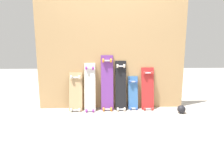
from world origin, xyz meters
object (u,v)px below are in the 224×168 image
object	(u,v)px
skateboard_natural	(76,94)
skateboard_white	(90,89)
skateboard_red	(148,91)
skateboard_purple	(107,85)
skateboard_blue	(133,95)
skateboard_black	(121,88)
rubber_ball	(181,109)

from	to	relation	value
skateboard_natural	skateboard_white	world-z (taller)	skateboard_white
skateboard_natural	skateboard_red	bearing A→B (deg)	1.01
skateboard_purple	skateboard_blue	distance (m)	0.47
skateboard_blue	skateboard_red	distance (m)	0.26
skateboard_natural	skateboard_black	xyz separation A→B (m)	(0.74, 0.01, 0.09)
skateboard_natural	rubber_ball	size ratio (longest dim) A/B	5.35
skateboard_blue	skateboard_red	size ratio (longest dim) A/B	0.81
skateboard_blue	rubber_ball	xyz separation A→B (m)	(0.74, -0.26, -0.18)
skateboard_white	rubber_ball	bearing A→B (deg)	-8.63
skateboard_natural	skateboard_purple	size ratio (longest dim) A/B	0.72
skateboard_white	skateboard_purple	xyz separation A→B (m)	(0.28, 0.03, 0.07)
skateboard_black	skateboard_natural	bearing A→B (deg)	-179.32
skateboard_purple	rubber_ball	xyz separation A→B (m)	(1.17, -0.25, -0.35)
skateboard_natural	skateboard_purple	bearing A→B (deg)	1.79
skateboard_black	skateboard_blue	distance (m)	0.25
skateboard_black	skateboard_blue	xyz separation A→B (m)	(0.21, 0.02, -0.13)
skateboard_natural	rubber_ball	bearing A→B (deg)	-7.81
skateboard_white	skateboard_purple	world-z (taller)	skateboard_purple
skateboard_blue	skateboard_red	xyz separation A→B (m)	(0.25, -0.01, 0.07)
skateboard_red	skateboard_black	bearing A→B (deg)	-178.45
skateboard_black	skateboard_red	distance (m)	0.46
skateboard_red	skateboard_blue	bearing A→B (deg)	177.61
skateboard_red	rubber_ball	bearing A→B (deg)	-27.22
skateboard_blue	rubber_ball	size ratio (longest dim) A/B	4.79
skateboard_purple	skateboard_red	size ratio (longest dim) A/B	1.26
rubber_ball	skateboard_purple	bearing A→B (deg)	168.04
rubber_ball	skateboard_black	bearing A→B (deg)	165.71
skateboard_red	rubber_ball	size ratio (longest dim) A/B	5.94
skateboard_purple	skateboard_red	world-z (taller)	skateboard_purple
skateboard_purple	skateboard_blue	size ratio (longest dim) A/B	1.56
skateboard_natural	skateboard_red	world-z (taller)	skateboard_red
skateboard_black	skateboard_red	bearing A→B (deg)	1.55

